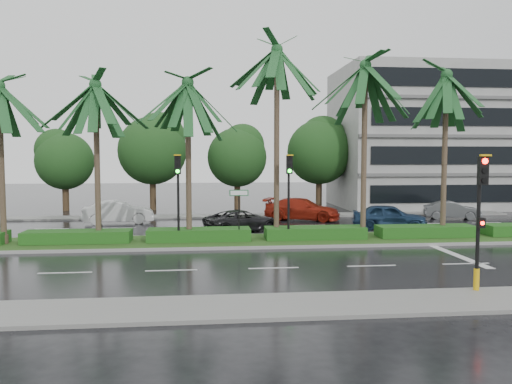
{
  "coord_description": "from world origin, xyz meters",
  "views": [
    {
      "loc": [
        -2.66,
        -24.3,
        4.41
      ],
      "look_at": [
        -0.04,
        1.5,
        2.56
      ],
      "focal_mm": 35.0,
      "sensor_mm": 36.0,
      "label": 1
    }
  ],
  "objects": [
    {
      "name": "signal_median_right",
      "position": [
        1.5,
        0.3,
        3.0
      ],
      "size": [
        0.34,
        0.42,
        4.36
      ],
      "color": "black",
      "rests_on": "median"
    },
    {
      "name": "car_blue",
      "position": [
        8.5,
        5.0,
        0.76
      ],
      "size": [
        2.86,
        4.75,
        1.51
      ],
      "primitive_type": "imported",
      "rotation": [
        0.0,
        0.0,
        1.31
      ],
      "color": "navy",
      "rests_on": "ground"
    },
    {
      "name": "near_sidewalk",
      "position": [
        0.0,
        -10.2,
        0.06
      ],
      "size": [
        40.0,
        2.4,
        0.12
      ],
      "primitive_type": "cube",
      "color": "slate",
      "rests_on": "ground"
    },
    {
      "name": "ground",
      "position": [
        0.0,
        0.0,
        0.0
      ],
      "size": [
        120.0,
        120.0,
        0.0
      ],
      "primitive_type": "plane",
      "color": "black",
      "rests_on": "ground"
    },
    {
      "name": "signal_median_left",
      "position": [
        -4.0,
        0.3,
        3.0
      ],
      "size": [
        0.34,
        0.42,
        4.36
      ],
      "color": "black",
      "rests_on": "median"
    },
    {
      "name": "car_darkgrey",
      "position": [
        -0.5,
        4.83,
        0.63
      ],
      "size": [
        3.68,
        5.01,
        1.26
      ],
      "primitive_type": "imported",
      "rotation": [
        0.0,
        0.0,
        1.96
      ],
      "color": "black",
      "rests_on": "ground"
    },
    {
      "name": "signal_near",
      "position": [
        6.0,
        -9.39,
        2.5
      ],
      "size": [
        0.34,
        0.45,
        4.36
      ],
      "color": "black",
      "rests_on": "near_sidewalk"
    },
    {
      "name": "car_grey",
      "position": [
        14.69,
        9.18,
        0.63
      ],
      "size": [
        2.37,
        4.02,
        1.25
      ],
      "primitive_type": "imported",
      "rotation": [
        0.0,
        0.0,
        1.28
      ],
      "color": "#505255",
      "rests_on": "ground"
    },
    {
      "name": "street_sign",
      "position": [
        -1.0,
        0.48,
        2.12
      ],
      "size": [
        0.95,
        0.09,
        2.6
      ],
      "color": "black",
      "rests_on": "median"
    },
    {
      "name": "bg_trees",
      "position": [
        -0.37,
        17.59,
        4.78
      ],
      "size": [
        32.53,
        5.6,
        8.08
      ],
      "color": "#392A1A",
      "rests_on": "ground"
    },
    {
      "name": "hedge",
      "position": [
        0.0,
        1.0,
        0.45
      ],
      "size": [
        35.2,
        1.4,
        0.6
      ],
      "color": "#134414",
      "rests_on": "median"
    },
    {
      "name": "lane_markings",
      "position": [
        3.04,
        -0.43,
        0.01
      ],
      "size": [
        34.0,
        13.06,
        0.01
      ],
      "color": "silver",
      "rests_on": "ground"
    },
    {
      "name": "car_white",
      "position": [
        -8.39,
        9.15,
        0.75
      ],
      "size": [
        2.13,
        4.73,
        1.5
      ],
      "primitive_type": "imported",
      "rotation": [
        0.0,
        0.0,
        1.69
      ],
      "color": "silver",
      "rests_on": "ground"
    },
    {
      "name": "median",
      "position": [
        0.0,
        1.0,
        0.08
      ],
      "size": [
        36.0,
        4.0,
        0.15
      ],
      "color": "gray",
      "rests_on": "ground"
    },
    {
      "name": "far_sidewalk",
      "position": [
        0.0,
        12.0,
        0.06
      ],
      "size": [
        40.0,
        2.0,
        0.12
      ],
      "primitive_type": "cube",
      "color": "slate",
      "rests_on": "ground"
    },
    {
      "name": "car_red",
      "position": [
        4.0,
        9.63,
        0.76
      ],
      "size": [
        4.03,
        5.65,
        1.52
      ],
      "primitive_type": "imported",
      "rotation": [
        0.0,
        0.0,
        1.16
      ],
      "color": "#9D2011",
      "rests_on": "ground"
    },
    {
      "name": "building",
      "position": [
        17.0,
        18.0,
        6.0
      ],
      "size": [
        16.0,
        10.0,
        12.0
      ],
      "primitive_type": "cube",
      "color": "gray",
      "rests_on": "ground"
    },
    {
      "name": "palm_row",
      "position": [
        -1.24,
        1.02,
        7.9
      ],
      "size": [
        26.3,
        4.2,
        10.49
      ],
      "color": "#433326",
      "rests_on": "median"
    }
  ]
}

